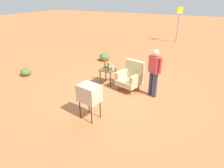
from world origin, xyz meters
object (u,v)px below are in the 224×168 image
side_table (108,71)px  bottle_wine_green (108,67)px  armchair (131,77)px  flower_vase (109,65)px  road_sign (178,23)px  bottle_short_clear (113,68)px  person_standing (154,70)px  bottle_tall_amber (105,64)px  soda_can_blue (108,66)px  tv_on_stand (89,93)px

side_table → bottle_wine_green: size_ratio=1.90×
armchair → flower_vase: size_ratio=4.00×
road_sign → bottle_short_clear: size_ratio=12.20×
side_table → bottle_short_clear: size_ratio=3.05×
person_standing → bottle_short_clear: 1.65m
side_table → flower_vase: 0.24m
person_standing → bottle_short_clear: bearing=174.7°
bottle_tall_amber → flower_vase: bottle_tall_amber is taller
bottle_tall_amber → flower_vase: (0.23, -0.07, -0.00)m
armchair → soda_can_blue: 1.05m
tv_on_stand → road_sign: (0.24, 11.07, 0.60)m
bottle_short_clear → tv_on_stand: bearing=-78.7°
side_table → tv_on_stand: (0.68, -2.30, 0.26)m
bottle_short_clear → bottle_wine_green: bearing=-124.6°
tv_on_stand → road_sign: road_sign is taller
side_table → flower_vase: flower_vase is taller
person_standing → bottle_tall_amber: size_ratio=5.47×
armchair → flower_vase: 0.96m
tv_on_stand → person_standing: person_standing is taller
bottle_short_clear → soda_can_blue: 0.32m
tv_on_stand → bottle_wine_green: tv_on_stand is taller
flower_vase → tv_on_stand: bearing=-74.8°
soda_can_blue → armchair: bearing=-9.7°
flower_vase → bottle_short_clear: bearing=-15.3°
tv_on_stand → soda_can_blue: tv_on_stand is taller
bottle_wine_green → flower_vase: (-0.06, 0.21, -0.01)m
armchair → flower_vase: bearing=176.2°
tv_on_stand → bottle_wine_green: bearing=104.9°
bottle_short_clear → road_sign: bearing=85.5°
bottle_short_clear → soda_can_blue: bottle_short_clear is taller
armchair → bottle_wine_green: (-0.85, -0.14, 0.27)m
bottle_tall_amber → bottle_short_clear: 0.43m
person_standing → bottle_tall_amber: person_standing is taller
road_sign → person_standing: bearing=-84.1°
bottle_tall_amber → soda_can_blue: bearing=17.3°
tv_on_stand → flower_vase: size_ratio=3.89×
tv_on_stand → bottle_tall_amber: bearing=109.8°
armchair → side_table: size_ratio=1.74×
flower_vase → bottle_wine_green: bearing=-72.6°
bottle_wine_green → soda_can_blue: bearing=118.0°
soda_can_blue → tv_on_stand: bearing=-73.2°
side_table → person_standing: person_standing is taller
bottle_short_clear → flower_vase: flower_vase is taller
armchair → bottle_wine_green: bearing=-170.4°
soda_can_blue → bottle_wine_green: size_ratio=0.38×
person_standing → bottle_tall_amber: bearing=172.4°
bottle_wine_green → flower_vase: 0.22m
bottle_wine_green → road_sign: bearing=84.9°
bottle_tall_amber → road_sign: bearing=82.7°
tv_on_stand → flower_vase: (-0.63, 2.33, -0.03)m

